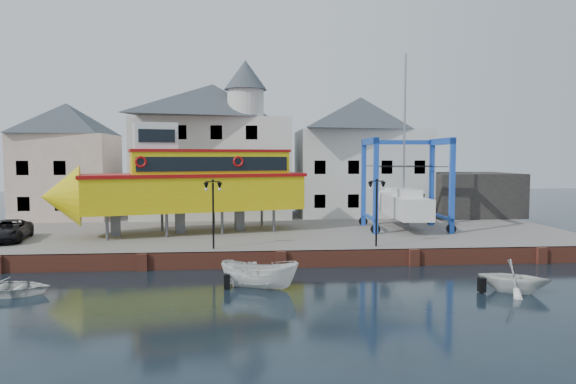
{
  "coord_description": "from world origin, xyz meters",
  "views": [
    {
      "loc": [
        -2.07,
        -29.7,
        6.58
      ],
      "look_at": [
        1.0,
        7.0,
        4.0
      ],
      "focal_mm": 32.0,
      "sensor_mm": 36.0,
      "label": 1
    }
  ],
  "objects": [
    {
      "name": "shed_dark",
      "position": [
        19.0,
        17.0,
        3.0
      ],
      "size": [
        8.0,
        7.0,
        4.0
      ],
      "primitive_type": "cube",
      "color": "black",
      "rests_on": "hardstanding"
    },
    {
      "name": "travel_lift",
      "position": [
        10.11,
        9.13,
        3.22
      ],
      "size": [
        6.4,
        8.9,
        13.32
      ],
      "rotation": [
        0.0,
        0.0,
        -0.04
      ],
      "color": "#1C49B6",
      "rests_on": "hardstanding"
    },
    {
      "name": "building_white_right",
      "position": [
        9.0,
        19.0,
        6.6
      ],
      "size": [
        12.0,
        8.0,
        11.2
      ],
      "color": "silver",
      "rests_on": "hardstanding"
    },
    {
      "name": "building_white_main",
      "position": [
        -4.87,
        18.39,
        7.34
      ],
      "size": [
        14.0,
        8.3,
        14.0
      ],
      "color": "silver",
      "rests_on": "hardstanding"
    },
    {
      "name": "motorboat_a",
      "position": [
        -1.4,
        -4.46,
        0.0
      ],
      "size": [
        4.4,
        3.05,
        1.59
      ],
      "primitive_type": "imported",
      "rotation": [
        0.0,
        0.0,
        1.17
      ],
      "color": "silver",
      "rests_on": "ground"
    },
    {
      "name": "motorboat_c",
      "position": [
        10.86,
        -6.27,
        0.0
      ],
      "size": [
        4.15,
        3.97,
        1.7
      ],
      "primitive_type": "imported",
      "rotation": [
        0.0,
        0.0,
        1.08
      ],
      "color": "silver",
      "rests_on": "ground"
    },
    {
      "name": "motorboat_d",
      "position": [
        -13.51,
        -4.71,
        0.0
      ],
      "size": [
        4.28,
        3.1,
        0.88
      ],
      "primitive_type": "imported",
      "rotation": [
        0.0,
        0.0,
        1.55
      ],
      "color": "silver",
      "rests_on": "ground"
    },
    {
      "name": "lamp_post_left",
      "position": [
        -4.0,
        1.2,
        4.17
      ],
      "size": [
        1.12,
        0.32,
        4.2
      ],
      "color": "black",
      "rests_on": "hardstanding"
    },
    {
      "name": "van",
      "position": [
        -17.69,
        5.25,
        1.68
      ],
      "size": [
        3.07,
        5.23,
        1.37
      ],
      "primitive_type": "imported",
      "rotation": [
        0.0,
        0.0,
        0.17
      ],
      "color": "black",
      "rests_on": "hardstanding"
    },
    {
      "name": "tour_boat",
      "position": [
        -6.76,
        7.7,
        4.72
      ],
      "size": [
        18.6,
        8.76,
        7.88
      ],
      "rotation": [
        0.0,
        0.0,
        0.26
      ],
      "color": "#59595E",
      "rests_on": "hardstanding"
    },
    {
      "name": "quay_wall",
      "position": [
        -0.0,
        0.1,
        0.5
      ],
      "size": [
        44.0,
        0.47,
        1.0
      ],
      "color": "brown",
      "rests_on": "ground"
    },
    {
      "name": "hardstanding",
      "position": [
        0.0,
        11.0,
        0.5
      ],
      "size": [
        44.0,
        22.0,
        1.0
      ],
      "primitive_type": "cube",
      "color": "slate",
      "rests_on": "ground"
    },
    {
      "name": "lamp_post_right",
      "position": [
        6.0,
        1.2,
        4.17
      ],
      "size": [
        1.12,
        0.32,
        4.2
      ],
      "color": "black",
      "rests_on": "hardstanding"
    },
    {
      "name": "building_pink",
      "position": [
        -18.0,
        18.0,
        6.15
      ],
      "size": [
        8.0,
        7.0,
        10.3
      ],
      "color": "#C2A696",
      "rests_on": "hardstanding"
    },
    {
      "name": "ground",
      "position": [
        0.0,
        0.0,
        0.0
      ],
      "size": [
        140.0,
        140.0,
        0.0
      ],
      "primitive_type": "plane",
      "color": "#18222C",
      "rests_on": "ground"
    }
  ]
}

